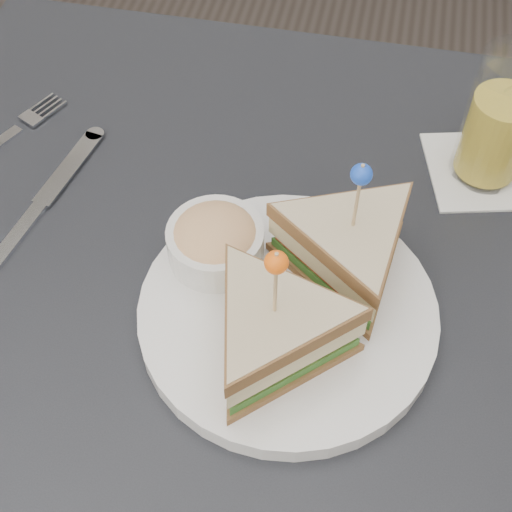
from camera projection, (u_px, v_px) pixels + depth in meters
The scene contains 5 objects.
table at pixel (244, 339), 0.71m from camera, with size 0.80×0.80×0.75m.
plate_meal at pixel (297, 289), 0.60m from camera, with size 0.31×0.31×0.15m.
cutlery_fork at pixel (7, 136), 0.77m from camera, with size 0.09×0.16×0.00m.
cutlery_knife at pixel (45, 198), 0.71m from camera, with size 0.05×0.20×0.01m.
drink_set at pixel (499, 125), 0.69m from camera, with size 0.14×0.14×0.14m.
Camera 1 is at (0.08, -0.35, 1.29)m, focal length 50.00 mm.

